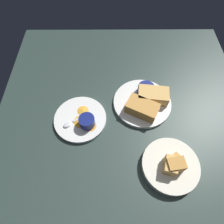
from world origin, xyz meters
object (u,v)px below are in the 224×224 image
at_px(sandwich_half_far, 153,95).
at_px(spoon_by_gravy_ramekin, 70,123).
at_px(spoon_by_dark_ramekin, 143,101).
at_px(bread_basket_rear, 171,165).
at_px(ramekin_light_gravy, 87,121).
at_px(plate_sandwich_main, 142,103).
at_px(sandwich_half_near, 142,108).
at_px(plate_chips_companion, 80,119).
at_px(ramekin_dark_sauce, 146,89).

distance_m(sandwich_half_far, spoon_by_gravy_ramekin, 0.37).
distance_m(spoon_by_dark_ramekin, bread_basket_rear, 0.29).
height_order(spoon_by_dark_ramekin, ramekin_light_gravy, ramekin_light_gravy).
bearing_deg(plate_sandwich_main, ramekin_light_gravy, 24.66).
bearing_deg(plate_sandwich_main, sandwich_half_far, -159.15).
xyz_separation_m(sandwich_half_near, bread_basket_rear, (-0.09, 0.24, -0.02)).
bearing_deg(spoon_by_gravy_ramekin, bread_basket_rear, 155.47).
bearing_deg(plate_sandwich_main, bread_basket_rear, 105.35).
relative_size(plate_sandwich_main, sandwich_half_far, 1.81).
bearing_deg(bread_basket_rear, sandwich_half_far, -83.79).
bearing_deg(plate_chips_companion, sandwich_half_near, -172.79).
height_order(plate_chips_companion, bread_basket_rear, bread_basket_rear).
bearing_deg(ramekin_dark_sauce, plate_chips_companion, 25.25).
bearing_deg(spoon_by_gravy_ramekin, plate_sandwich_main, -160.70).
distance_m(sandwich_half_far, ramekin_dark_sauce, 0.05).
height_order(plate_sandwich_main, ramekin_dark_sauce, ramekin_dark_sauce).
xyz_separation_m(sandwich_half_near, spoon_by_gravy_ramekin, (0.30, 0.06, -0.02)).
distance_m(ramekin_light_gravy, spoon_by_gravy_ramekin, 0.07).
relative_size(plate_sandwich_main, ramekin_dark_sauce, 3.51).
height_order(sandwich_half_near, spoon_by_dark_ramekin, sandwich_half_near).
bearing_deg(spoon_by_dark_ramekin, spoon_by_gravy_ramekin, 19.18).
relative_size(plate_chips_companion, ramekin_light_gravy, 3.43).
xyz_separation_m(ramekin_light_gravy, spoon_by_gravy_ramekin, (0.07, -0.00, -0.02)).
bearing_deg(ramekin_dark_sauce, sandwich_half_near, 75.97).
xyz_separation_m(sandwich_half_far, ramekin_light_gravy, (0.28, 0.12, -0.00)).
height_order(ramekin_light_gravy, spoon_by_gravy_ramekin, ramekin_light_gravy).
height_order(plate_sandwich_main, sandwich_half_far, sandwich_half_far).
bearing_deg(bread_basket_rear, ramekin_light_gravy, -29.24).
relative_size(sandwich_half_far, bread_basket_rear, 0.67).
distance_m(plate_chips_companion, bread_basket_rear, 0.40).
relative_size(ramekin_dark_sauce, spoon_by_gravy_ramekin, 0.81).
bearing_deg(spoon_by_gravy_ramekin, sandwich_half_far, -160.50).
distance_m(sandwich_half_near, bread_basket_rear, 0.25).
relative_size(ramekin_light_gravy, spoon_by_gravy_ramekin, 0.71).
relative_size(ramekin_light_gravy, bread_basket_rear, 0.31).
xyz_separation_m(spoon_by_dark_ramekin, bread_basket_rear, (-0.08, 0.28, 0.00)).
height_order(sandwich_half_near, sandwich_half_far, same).
height_order(ramekin_dark_sauce, plate_chips_companion, ramekin_dark_sauce).
xyz_separation_m(ramekin_dark_sauce, bread_basket_rear, (-0.06, 0.34, -0.01)).
height_order(sandwich_half_near, spoon_by_gravy_ramekin, sandwich_half_near).
distance_m(spoon_by_dark_ramekin, spoon_by_gravy_ramekin, 0.33).
bearing_deg(ramekin_light_gravy, spoon_by_gravy_ramekin, -0.36).
distance_m(plate_sandwich_main, spoon_by_gravy_ramekin, 0.33).
height_order(plate_sandwich_main, plate_chips_companion, same).
xyz_separation_m(plate_sandwich_main, plate_chips_companion, (0.27, 0.08, 0.00)).
relative_size(spoon_by_dark_ramekin, ramekin_light_gravy, 1.55).
height_order(plate_sandwich_main, sandwich_half_near, sandwich_half_near).
distance_m(plate_sandwich_main, spoon_by_dark_ramekin, 0.01).
relative_size(sandwich_half_far, ramekin_dark_sauce, 1.94).
bearing_deg(plate_chips_companion, spoon_by_gravy_ramekin, 34.74).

